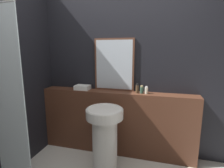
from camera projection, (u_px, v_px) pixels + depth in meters
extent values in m
cube|color=black|center=(119.00, 68.00, 2.54)|extent=(8.00, 0.06, 2.50)
cube|color=#512D1E|center=(116.00, 122.00, 2.56)|extent=(2.22, 0.22, 0.93)
cylinder|color=silver|center=(105.00, 145.00, 2.16)|extent=(0.31, 0.31, 0.70)
cylinder|color=silver|center=(105.00, 114.00, 2.08)|extent=(0.45, 0.45, 0.11)
torus|color=silver|center=(105.00, 109.00, 2.07)|extent=(0.44, 0.44, 0.02)
cube|color=#563323|center=(114.00, 65.00, 2.50)|extent=(0.58, 0.03, 0.74)
cube|color=#B2BCC6|center=(114.00, 65.00, 2.49)|extent=(0.53, 0.02, 0.69)
cube|color=white|center=(83.00, 87.00, 2.60)|extent=(0.21, 0.16, 0.07)
cylinder|color=#4C3823|center=(137.00, 89.00, 2.38)|extent=(0.04, 0.04, 0.11)
cylinder|color=black|center=(137.00, 85.00, 2.37)|extent=(0.03, 0.03, 0.02)
cylinder|color=#2D4C3D|center=(142.00, 90.00, 2.37)|extent=(0.05, 0.05, 0.09)
cylinder|color=tan|center=(142.00, 86.00, 2.36)|extent=(0.03, 0.03, 0.02)
cylinder|color=beige|center=(146.00, 91.00, 2.35)|extent=(0.05, 0.05, 0.08)
cylinder|color=silver|center=(147.00, 87.00, 2.34)|extent=(0.03, 0.03, 0.02)
cube|color=silver|center=(9.00, 104.00, 1.79)|extent=(0.40, 0.01, 1.93)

